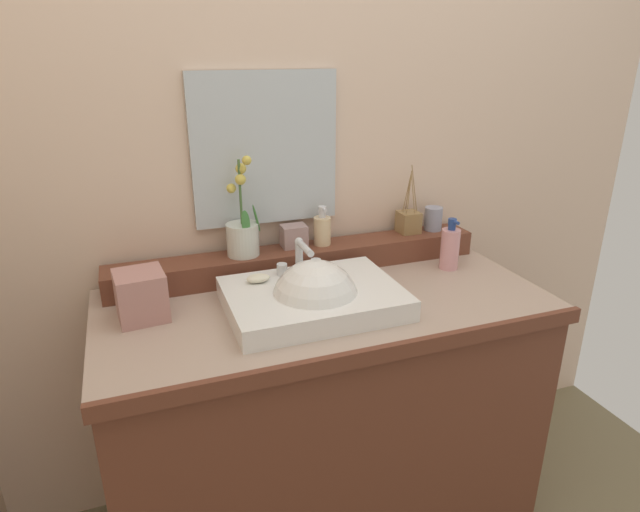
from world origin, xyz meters
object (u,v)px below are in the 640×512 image
potted_plant (243,232)px  trinket_box (294,236)px  lotion_bottle (450,248)px  tissue_box (141,296)px  soap_bar (258,278)px  reed_diffuser (408,222)px  sink_basin (314,301)px  soap_dispenser (322,229)px  tumbler_cup (433,219)px

potted_plant → trinket_box: potted_plant is taller
lotion_bottle → tissue_box: (-1.00, -0.02, -0.01)m
soap_bar → lotion_bottle: (0.67, 0.03, -0.00)m
potted_plant → lotion_bottle: 0.70m
potted_plant → reed_diffuser: potted_plant is taller
trinket_box → tissue_box: bearing=-158.4°
sink_basin → reed_diffuser: size_ratio=2.02×
soap_bar → tissue_box: (-0.33, 0.01, -0.01)m
soap_bar → tissue_box: 0.33m
potted_plant → sink_basin: bearing=-65.0°
soap_dispenser → reed_diffuser: size_ratio=0.54×
soap_bar → lotion_bottle: 0.67m
sink_basin → tumbler_cup: sink_basin is taller
soap_dispenser → potted_plant: bearing=-178.9°
trinket_box → soap_dispenser: bearing=-7.0°
reed_diffuser → trinket_box: 0.43m
potted_plant → soap_dispenser: (0.27, 0.01, -0.02)m
lotion_bottle → sink_basin: bearing=-165.5°
soap_dispenser → reed_diffuser: (0.34, 0.01, -0.01)m
tumbler_cup → soap_dispenser: bearing=-179.0°
soap_dispenser → lotion_bottle: soap_dispenser is taller
tumbler_cup → trinket_box: bearing=179.4°
soap_bar → reed_diffuser: (0.61, 0.20, 0.05)m
sink_basin → trinket_box: (0.04, 0.31, 0.09)m
potted_plant → trinket_box: 0.18m
soap_dispenser → tissue_box: size_ratio=0.97×
tumbler_cup → reed_diffuser: (-0.10, 0.01, -0.00)m
soap_bar → soap_dispenser: size_ratio=0.52×
trinket_box → reed_diffuser: bearing=0.7°
soap_bar → tumbler_cup: size_ratio=0.82×
sink_basin → reed_diffuser: 0.57m
lotion_bottle → tissue_box: bearing=-178.8°
trinket_box → tumbler_cup: bearing=-0.1°
sink_basin → tissue_box: bearing=165.8°
trinket_box → sink_basin: bearing=-96.5°
soap_bar → soap_dispenser: 0.34m
lotion_bottle → tissue_box: lotion_bottle is taller
reed_diffuser → lotion_bottle: size_ratio=1.39×
tumbler_cup → lotion_bottle: lotion_bottle is taller
potted_plant → soap_dispenser: potted_plant is taller
reed_diffuser → lotion_bottle: reed_diffuser is taller
reed_diffuser → trinket_box: reed_diffuser is taller
sink_basin → soap_dispenser: bearing=65.7°
sink_basin → potted_plant: size_ratio=1.53×
soap_bar → tissue_box: bearing=178.5°
tissue_box → trinket_box: bearing=21.0°
tumbler_cup → trinket_box: size_ratio=1.03×
soap_bar → soap_dispenser: (0.27, 0.19, 0.06)m
soap_bar → potted_plant: size_ratio=0.22×
potted_plant → lotion_bottle: bearing=-13.0°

